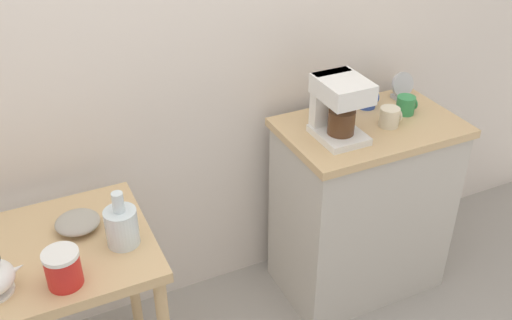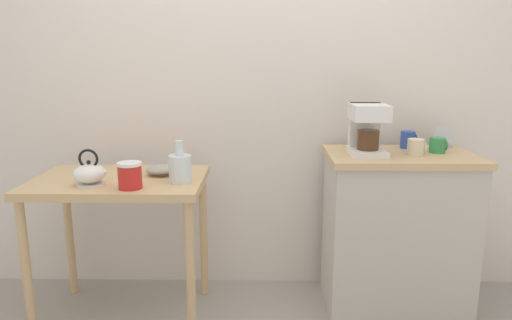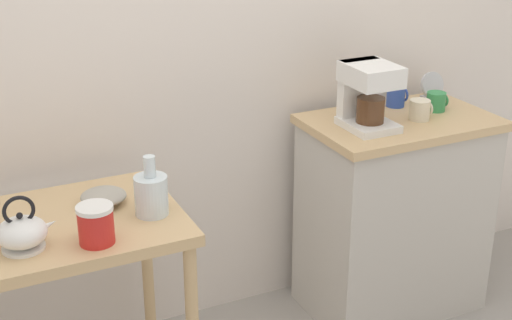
{
  "view_description": "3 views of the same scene",
  "coord_description": "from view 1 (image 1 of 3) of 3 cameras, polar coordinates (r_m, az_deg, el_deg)",
  "views": [
    {
      "loc": [
        -0.64,
        -1.73,
        2.08
      ],
      "look_at": [
        0.15,
        -0.05,
        0.92
      ],
      "focal_mm": 41.28,
      "sensor_mm": 36.0,
      "label": 1
    },
    {
      "loc": [
        0.02,
        -2.33,
        1.38
      ],
      "look_at": [
        -0.01,
        -0.09,
        0.88
      ],
      "focal_mm": 32.63,
      "sensor_mm": 36.0,
      "label": 2
    },
    {
      "loc": [
        -1.02,
        -2.25,
        1.87
      ],
      "look_at": [
        0.05,
        -0.02,
        0.85
      ],
      "focal_mm": 51.49,
      "sensor_mm": 36.0,
      "label": 3
    }
  ],
  "objects": [
    {
      "name": "coffee_maker",
      "position": [
        2.38,
        7.97,
        5.32
      ],
      "size": [
        0.18,
        0.22,
        0.26
      ],
      "color": "white",
      "rests_on": "kitchen_counter"
    },
    {
      "name": "glass_carafe_vase",
      "position": [
        2.04,
        -12.89,
        -6.23
      ],
      "size": [
        0.11,
        0.11,
        0.21
      ],
      "color": "silver",
      "rests_on": "wooden_table"
    },
    {
      "name": "back_wall",
      "position": [
        2.37,
        -6.15,
        15.04
      ],
      "size": [
        4.4,
        0.1,
        2.8
      ],
      "primitive_type": "cube",
      "color": "silver",
      "rests_on": "ground_plane"
    },
    {
      "name": "mug_tall_green",
      "position": [
        2.67,
        14.33,
        5.19
      ],
      "size": [
        0.09,
        0.08,
        0.08
      ],
      "color": "#338C4C",
      "rests_on": "kitchen_counter"
    },
    {
      "name": "canister_enamel",
      "position": [
        1.94,
        -18.19,
        -9.93
      ],
      "size": [
        0.11,
        0.11,
        0.12
      ],
      "color": "red",
      "rests_on": "wooden_table"
    },
    {
      "name": "kitchen_counter",
      "position": [
        2.79,
        10.18,
        -4.52
      ],
      "size": [
        0.77,
        0.49,
        0.88
      ],
      "color": "#BCB7AD",
      "rests_on": "ground_plane"
    },
    {
      "name": "wooden_table",
      "position": [
        2.2,
        -21.25,
        -10.82
      ],
      "size": [
        0.86,
        0.58,
        0.77
      ],
      "color": "tan",
      "rests_on": "ground_plane"
    },
    {
      "name": "bowl_stoneware",
      "position": [
        2.17,
        -16.9,
        -5.81
      ],
      "size": [
        0.16,
        0.16,
        0.05
      ],
      "color": "#9E998C",
      "rests_on": "wooden_table"
    },
    {
      "name": "table_clock",
      "position": [
        2.8,
        13.99,
        6.86
      ],
      "size": [
        0.11,
        0.06,
        0.12
      ],
      "color": "#B2B5BA",
      "rests_on": "kitchen_counter"
    },
    {
      "name": "mug_blue",
      "position": [
        2.68,
        10.77,
        5.97
      ],
      "size": [
        0.09,
        0.08,
        0.09
      ],
      "color": "#2D4CAD",
      "rests_on": "kitchen_counter"
    },
    {
      "name": "mug_small_cream",
      "position": [
        2.55,
        12.83,
        4.09
      ],
      "size": [
        0.09,
        0.08,
        0.08
      ],
      "color": "beige",
      "rests_on": "kitchen_counter"
    }
  ]
}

